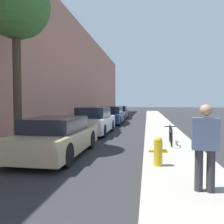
# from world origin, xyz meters

# --- Properties ---
(ground_plane) EXTENTS (120.00, 120.00, 0.00)m
(ground_plane) POSITION_xyz_m (0.00, 16.00, 0.00)
(ground_plane) COLOR #28282B
(sidewalk_left) EXTENTS (2.00, 52.00, 0.12)m
(sidewalk_left) POSITION_xyz_m (-2.90, 16.00, 0.06)
(sidewalk_left) COLOR #9E998E
(sidewalk_left) RESTS_ON ground
(sidewalk_right) EXTENTS (2.00, 52.00, 0.12)m
(sidewalk_right) POSITION_xyz_m (2.90, 16.00, 0.06)
(sidewalk_right) COLOR #9E998E
(sidewalk_right) RESTS_ON ground
(building_facade_left) EXTENTS (0.70, 52.00, 8.68)m
(building_facade_left) POSITION_xyz_m (-4.25, 16.00, 4.34)
(building_facade_left) COLOR tan
(building_facade_left) RESTS_ON ground
(parked_car_champagne) EXTENTS (1.74, 4.17, 1.27)m
(parked_car_champagne) POSITION_xyz_m (-0.91, 7.27, 0.62)
(parked_car_champagne) COLOR black
(parked_car_champagne) RESTS_ON ground
(parked_car_white) EXTENTS (1.72, 4.18, 1.48)m
(parked_car_white) POSITION_xyz_m (-0.90, 12.40, 0.70)
(parked_car_white) COLOR black
(parked_car_white) RESTS_ON ground
(parked_car_navy) EXTENTS (1.73, 4.42, 1.42)m
(parked_car_navy) POSITION_xyz_m (-0.79, 18.17, 0.68)
(parked_car_navy) COLOR black
(parked_car_navy) RESTS_ON ground
(parked_car_black) EXTENTS (1.83, 3.97, 1.35)m
(parked_car_black) POSITION_xyz_m (-0.99, 23.94, 0.65)
(parked_car_black) COLOR black
(parked_car_black) RESTS_ON ground
(street_tree_near) EXTENTS (2.41, 2.41, 6.30)m
(street_tree_near) POSITION_xyz_m (-2.59, 7.71, 5.14)
(street_tree_near) COLOR #423323
(street_tree_near) RESTS_ON sidewalk_left
(fire_hydrant) EXTENTS (0.48, 0.22, 0.76)m
(fire_hydrant) POSITION_xyz_m (2.30, 6.15, 0.51)
(fire_hydrant) COLOR gold
(fire_hydrant) RESTS_ON sidewalk_right
(pedestrian) EXTENTS (0.49, 0.30, 1.61)m
(pedestrian) POSITION_xyz_m (3.06, 4.56, 1.01)
(pedestrian) COLOR #2D2D33
(pedestrian) RESTS_ON sidewalk_right
(bicycle) EXTENTS (0.44, 1.74, 0.71)m
(bicycle) POSITION_xyz_m (2.92, 9.29, 0.49)
(bicycle) COLOR black
(bicycle) RESTS_ON sidewalk_right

